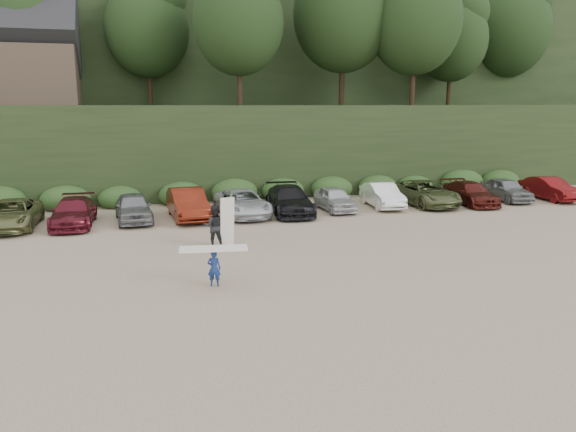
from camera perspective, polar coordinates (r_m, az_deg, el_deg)
name	(u,v)px	position (r m, az deg, el deg)	size (l,w,h in m)	color
ground	(264,267)	(21.56, -2.47, -5.16)	(120.00, 120.00, 0.00)	tan
hillside_backdrop	(174,49)	(56.47, -11.49, 16.33)	(90.00, 41.50, 28.00)	black
parked_cars	(254,202)	(31.31, -3.51, 1.44)	(39.24, 5.88, 1.63)	#BBBBC1
child_surfer	(214,260)	(19.22, -7.54, -4.43)	(2.35, 0.95, 1.37)	navy
adult_surfer	(215,226)	(24.39, -7.40, -1.00)	(1.39, 0.86, 2.19)	black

